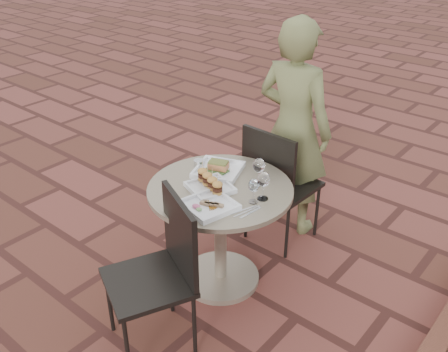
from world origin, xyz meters
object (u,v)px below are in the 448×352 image
Objects in this scene: chair_far at (276,178)px; plate_tuna at (209,205)px; chair_near at (163,263)px; plate_sliders at (210,184)px; diner at (294,129)px; cafe_table at (220,220)px; plate_salmon at (218,169)px.

chair_far reaches higher than plate_tuna.
chair_near reaches higher than plate_sliders.
diner is at bearing -75.87° from chair_far.
cafe_table is 0.59m from chair_far.
plate_salmon is 1.17× the size of plate_sliders.
chair_far is 2.88× the size of plate_tuna.
diner is at bearing 92.47° from cafe_table.
diner is 0.93m from plate_sliders.
diner is at bearing 82.40° from plate_salmon.
chair_far is 1.00× the size of chair_near.
chair_far is at bearing 71.00° from plate_salmon.
chair_near is 2.96× the size of plate_sliders.
plate_sliders is 0.97× the size of plate_tuna.
plate_salmon is at bearing 117.75° from plate_sliders.
chair_far is 0.52m from plate_salmon.
diner reaches higher than chair_far.
diner is 1.10m from plate_tuna.
plate_sliders is 0.20m from plate_tuna.
chair_far is 0.39m from diner.
plate_sliders reaches higher than cafe_table.
plate_tuna reaches higher than cafe_table.
diner is (-0.04, 0.87, 0.33)m from cafe_table.
plate_tuna is (0.13, -0.16, -0.02)m from plate_sliders.
chair_near is 0.58m from plate_sliders.
chair_far is at bearing 85.54° from plate_sliders.
plate_salmon is 0.42m from plate_tuna.
plate_tuna is at bearing 113.55° from chair_near.
plate_sliders is at bearing 127.75° from chair_near.
cafe_table is at bearing 90.66° from chair_far.
chair_near is at bearing -72.80° from plate_salmon.
plate_sliders is (-0.12, 0.53, 0.22)m from chair_near.
diner is at bearing 90.42° from plate_sliders.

